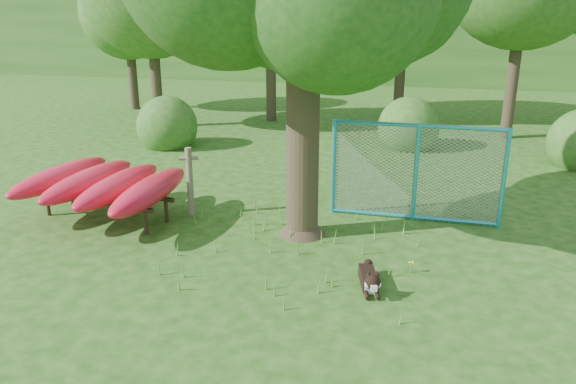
# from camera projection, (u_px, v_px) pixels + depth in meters

# --- Properties ---
(ground) EXTENTS (80.00, 80.00, 0.00)m
(ground) POSITION_uv_depth(u_px,v_px,m) (258.00, 274.00, 8.86)
(ground) COLOR #1B470E
(ground) RESTS_ON ground
(wooden_post) EXTENTS (0.38, 0.21, 1.40)m
(wooden_post) POSITION_uv_depth(u_px,v_px,m) (190.00, 180.00, 11.15)
(wooden_post) COLOR #69604E
(wooden_post) RESTS_ON ground
(kayak_rack) EXTENTS (3.01, 3.22, 0.96)m
(kayak_rack) POSITION_uv_depth(u_px,v_px,m) (103.00, 183.00, 10.92)
(kayak_rack) COLOR black
(kayak_rack) RESTS_ON ground
(husky_dog) EXTENTS (0.41, 0.97, 0.43)m
(husky_dog) POSITION_uv_depth(u_px,v_px,m) (370.00, 280.00, 8.37)
(husky_dog) COLOR black
(husky_dog) RESTS_ON ground
(fence_section) EXTENTS (3.30, 0.17, 3.22)m
(fence_section) POSITION_uv_depth(u_px,v_px,m) (416.00, 173.00, 10.82)
(fence_section) COLOR #28A4BE
(fence_section) RESTS_ON ground
(wildflower_clump) EXTENTS (0.09, 0.08, 0.20)m
(wildflower_clump) POSITION_uv_depth(u_px,v_px,m) (411.00, 263.00, 8.87)
(wildflower_clump) COLOR #599932
(wildflower_clump) RESTS_ON ground
(bg_tree_c) EXTENTS (4.00, 4.00, 6.12)m
(bg_tree_c) POSITION_uv_depth(u_px,v_px,m) (405.00, 2.00, 19.21)
(bg_tree_c) COLOR #31281A
(bg_tree_c) RESTS_ON ground
(bg_tree_f) EXTENTS (3.60, 3.60, 5.55)m
(bg_tree_f) POSITION_uv_depth(u_px,v_px,m) (127.00, 13.00, 21.64)
(bg_tree_f) COLOR #31281A
(bg_tree_f) RESTS_ON ground
(shrub_left) EXTENTS (1.80, 1.80, 1.80)m
(shrub_left) POSITION_uv_depth(u_px,v_px,m) (169.00, 146.00, 16.88)
(shrub_left) COLOR #2B5A1D
(shrub_left) RESTS_ON ground
(shrub_mid) EXTENTS (1.80, 1.80, 1.80)m
(shrub_mid) POSITION_uv_depth(u_px,v_px,m) (407.00, 147.00, 16.72)
(shrub_mid) COLOR #2B5A1D
(shrub_mid) RESTS_ON ground
(wooded_hillside) EXTENTS (80.00, 12.00, 6.00)m
(wooded_hillside) POSITION_uv_depth(u_px,v_px,m) (388.00, 22.00, 33.72)
(wooded_hillside) COLOR #2B5A1D
(wooded_hillside) RESTS_ON ground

